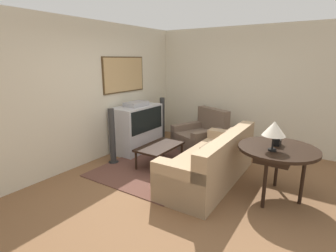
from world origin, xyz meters
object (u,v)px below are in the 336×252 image
Objects in this scene: coffee_table at (160,148)px; table_lamp at (274,129)px; couch at (212,163)px; speaker_tower_left at (112,138)px; tv at (137,128)px; speaker_tower_right at (162,121)px; console_table at (278,152)px; mantel_clock at (277,139)px; armchair at (201,137)px.

coffee_table is 2.20m from table_lamp.
speaker_tower_left is at bearing -81.64° from couch.
speaker_tower_right is (0.85, -0.09, 0.00)m from tv.
console_table is 6.18× the size of mantel_clock.
table_lamp reaches higher than speaker_tower_left.
console_table is 2.66× the size of table_lamp.
couch reaches higher than coffee_table.
speaker_tower_left is (-0.33, 1.95, 0.20)m from couch.
tv is 2.11m from couch.
speaker_tower_right is at bearing -126.42° from couch.
mantel_clock is (0.15, -0.94, 0.54)m from couch.
mantel_clock is 3.15m from speaker_tower_right.
coffee_table is at bearing 91.64° from mantel_clock.
speaker_tower_left is 1.70m from speaker_tower_right.
tv is 0.91× the size of armchair.
speaker_tower_left is (-0.36, 2.93, -0.19)m from console_table.
console_table is at bearing -114.54° from speaker_tower_right.
couch is at bearing -104.27° from tv.
console_table is at bearing -14.20° from table_lamp.
tv is at bearing 80.80° from console_table.
armchair reaches higher than couch.
speaker_tower_left is at bearing 96.98° from console_table.
tv is 1.03× the size of console_table.
armchair is 1.29× the size of coffee_table.
armchair is 2.04m from speaker_tower_left.
armchair is at bearing 49.51° from table_lamp.
couch is at bearing -33.74° from armchair.
couch is 1.12m from coffee_table.
speaker_tower_left reaches higher than console_table.
mantel_clock is at bearing -112.93° from speaker_tower_right.
speaker_tower_right is at bearing -154.29° from armchair.
coffee_table is at bearing 88.38° from console_table.
coffee_table is 0.88× the size of console_table.
couch is 1.75× the size of armchair.
mantel_clock is 0.16× the size of speaker_tower_left.
table_lamp is (-0.25, -2.06, 0.73)m from coffee_table.
mantel_clock reaches higher than console_table.
armchair is 1.08m from speaker_tower_right.
table_lamp is 2.32× the size of mantel_clock.
speaker_tower_left is at bearing 180.00° from speaker_tower_right.
mantel_clock is at bearing 97.51° from couch.
mantel_clock is 0.16× the size of speaker_tower_right.
speaker_tower_left is (-0.17, 2.89, -0.56)m from table_lamp.
speaker_tower_right is (1.22, 2.89, -0.34)m from mantel_clock.
speaker_tower_right is at bearing 0.00° from speaker_tower_left.
mantel_clock is at bearing -0.14° from table_lamp.
console_table is 0.42m from table_lamp.
armchair is 1.15× the size of speaker_tower_left.
console_table is (-1.38, -1.88, 0.43)m from armchair.
console_table is (-0.06, -2.11, 0.35)m from coffee_table.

